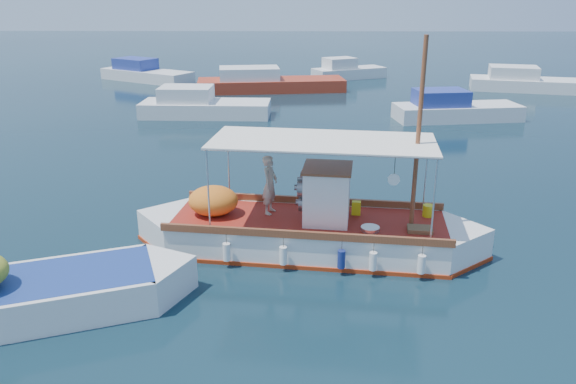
{
  "coord_description": "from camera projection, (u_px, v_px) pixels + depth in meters",
  "views": [
    {
      "loc": [
        -0.94,
        -14.24,
        6.55
      ],
      "look_at": [
        -1.16,
        0.0,
        1.37
      ],
      "focal_mm": 35.0,
      "sensor_mm": 36.0,
      "label": 1
    }
  ],
  "objects": [
    {
      "name": "bg_boat_n",
      "position": [
        267.0,
        84.0,
        37.82
      ],
      "size": [
        10.08,
        4.04,
        1.8
      ],
      "rotation": [
        0.0,
        0.0,
        0.13
      ],
      "color": "#A7311B",
      "rests_on": "ground"
    },
    {
      "name": "bg_boat_e",
      "position": [
        526.0,
        83.0,
        37.98
      ],
      "size": [
        8.12,
        4.33,
        1.8
      ],
      "rotation": [
        0.0,
        0.0,
        -0.24
      ],
      "color": "silver",
      "rests_on": "ground"
    },
    {
      "name": "bg_boat_ne",
      "position": [
        454.0,
        111.0,
        29.5
      ],
      "size": [
        6.76,
        3.09,
        1.8
      ],
      "rotation": [
        0.0,
        0.0,
        0.14
      ],
      "color": "silver",
      "rests_on": "ground"
    },
    {
      "name": "bg_boat_far_w",
      "position": [
        145.0,
        74.0,
        42.07
      ],
      "size": [
        7.57,
        5.74,
        1.8
      ],
      "rotation": [
        0.0,
        0.0,
        -0.53
      ],
      "color": "silver",
      "rests_on": "ground"
    },
    {
      "name": "dinghy",
      "position": [
        22.0,
        300.0,
        11.82
      ],
      "size": [
        6.87,
        3.73,
        1.78
      ],
      "rotation": [
        0.0,
        0.0,
        0.35
      ],
      "color": "white",
      "rests_on": "ground"
    },
    {
      "name": "bg_boat_far_n",
      "position": [
        347.0,
        72.0,
        43.02
      ],
      "size": [
        5.91,
        4.15,
        1.8
      ],
      "rotation": [
        0.0,
        0.0,
        0.43
      ],
      "color": "silver",
      "rests_on": "ground"
    },
    {
      "name": "ground",
      "position": [
        329.0,
        238.0,
        15.61
      ],
      "size": [
        160.0,
        160.0,
        0.0
      ],
      "primitive_type": "plane",
      "color": "black",
      "rests_on": "ground"
    },
    {
      "name": "fishing_caique",
      "position": [
        306.0,
        231.0,
        14.81
      ],
      "size": [
        9.36,
        3.44,
        5.75
      ],
      "rotation": [
        0.0,
        0.0,
        -0.12
      ],
      "color": "white",
      "rests_on": "ground"
    },
    {
      "name": "bg_boat_nw",
      "position": [
        202.0,
        107.0,
        30.35
      ],
      "size": [
        6.95,
        2.55,
        1.8
      ],
      "rotation": [
        0.0,
        0.0,
        -0.02
      ],
      "color": "silver",
      "rests_on": "ground"
    }
  ]
}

